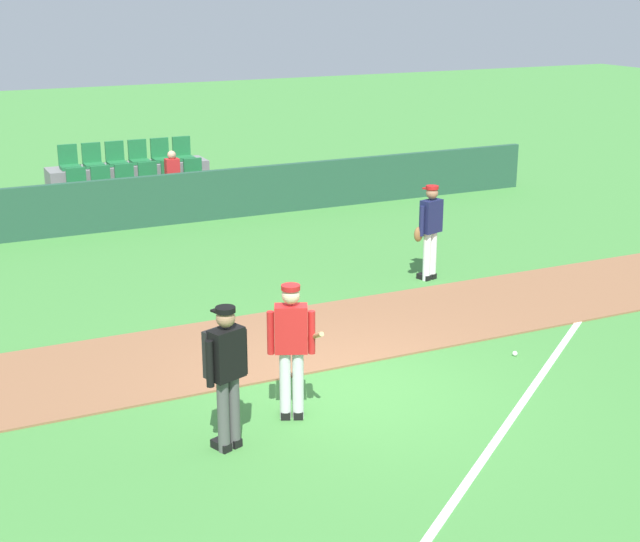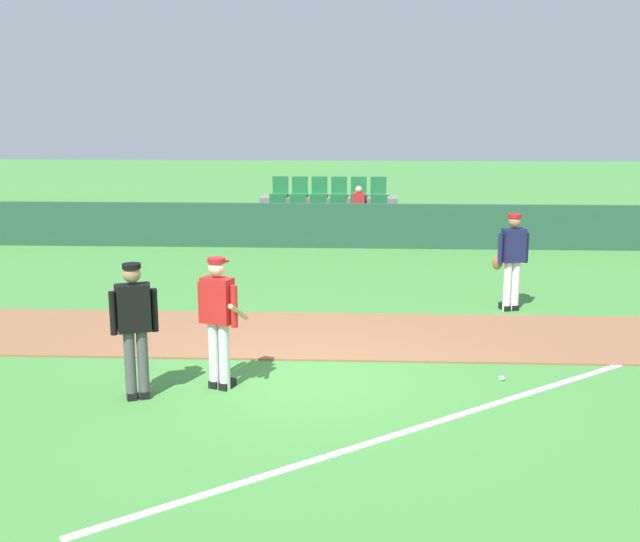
% 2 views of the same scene
% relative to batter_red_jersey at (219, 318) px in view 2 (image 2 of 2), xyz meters
% --- Properties ---
extents(ground_plane, '(80.00, 80.00, 0.00)m').
position_rel_batter_red_jersey_xyz_m(ground_plane, '(1.00, 0.48, -0.97)').
color(ground_plane, '#42843A').
extents(infield_dirt_path, '(28.00, 2.57, 0.03)m').
position_rel_batter_red_jersey_xyz_m(infield_dirt_path, '(1.00, 2.43, -0.95)').
color(infield_dirt_path, brown).
rests_on(infield_dirt_path, ground).
extents(foul_line_chalk, '(9.57, 7.40, 0.01)m').
position_rel_batter_red_jersey_xyz_m(foul_line_chalk, '(4.00, -0.02, -0.96)').
color(foul_line_chalk, white).
rests_on(foul_line_chalk, ground).
extents(dugout_fence, '(20.00, 0.16, 1.15)m').
position_rel_batter_red_jersey_xyz_m(dugout_fence, '(1.00, 10.17, -0.39)').
color(dugout_fence, '#234C38').
rests_on(dugout_fence, ground).
extents(stadium_bleachers, '(3.90, 2.10, 1.65)m').
position_rel_batter_red_jersey_xyz_m(stadium_bleachers, '(1.01, 11.61, -0.48)').
color(stadium_bleachers, slate).
rests_on(stadium_bleachers, ground).
extents(batter_red_jersey, '(0.62, 0.80, 1.76)m').
position_rel_batter_red_jersey_xyz_m(batter_red_jersey, '(0.00, 0.00, 0.00)').
color(batter_red_jersey, silver).
rests_on(batter_red_jersey, ground).
extents(umpire_home_plate, '(0.56, 0.41, 1.76)m').
position_rel_batter_red_jersey_xyz_m(umpire_home_plate, '(-0.99, -0.39, 0.03)').
color(umpire_home_plate, '#4C4C4C').
rests_on(umpire_home_plate, ground).
extents(runner_navy_jersey, '(0.67, 0.38, 1.76)m').
position_rel_batter_red_jersey_xyz_m(runner_navy_jersey, '(4.56, 4.14, -0.01)').
color(runner_navy_jersey, white).
rests_on(runner_navy_jersey, ground).
extents(baseball, '(0.07, 0.07, 0.07)m').
position_rel_batter_red_jersey_xyz_m(baseball, '(3.76, 0.46, -0.93)').
color(baseball, white).
rests_on(baseball, ground).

